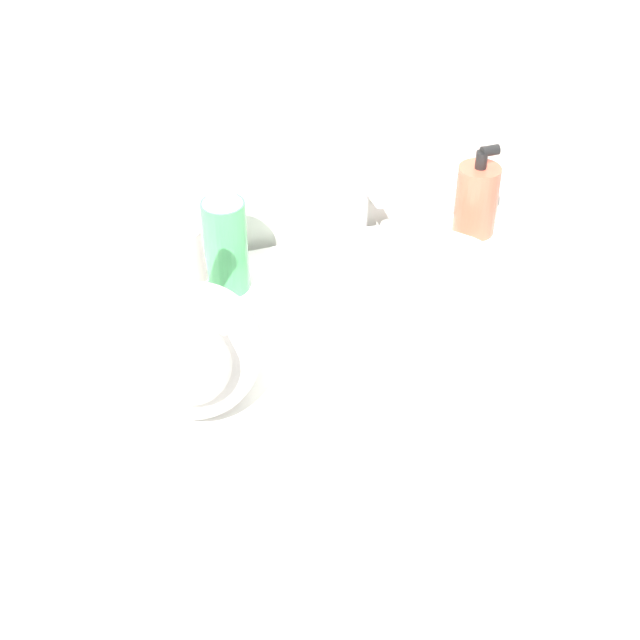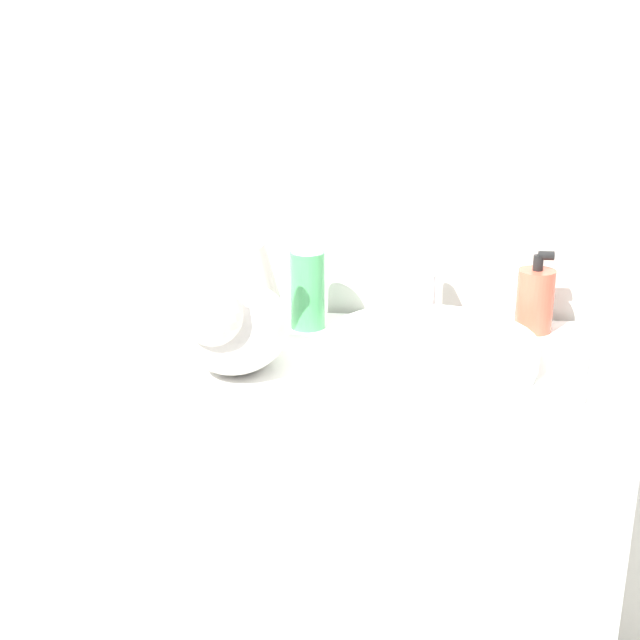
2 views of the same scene
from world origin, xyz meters
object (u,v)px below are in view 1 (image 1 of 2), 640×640
at_px(spray_bottle, 225,238).
at_px(cup, 586,321).
at_px(soap_bottle, 477,199).
at_px(cat, 196,349).

bearing_deg(spray_bottle, cup, -33.35).
bearing_deg(spray_bottle, soap_bottle, 3.41).
relative_size(soap_bottle, cup, 1.94).
bearing_deg(cat, spray_bottle, 171.05).
relative_size(cat, soap_bottle, 2.03).
distance_m(soap_bottle, cup, 0.33).
xyz_separation_m(cat, soap_bottle, (0.55, 0.27, -0.02)).
xyz_separation_m(soap_bottle, spray_bottle, (-0.45, -0.03, 0.03)).
distance_m(cat, cup, 0.57).
distance_m(cat, soap_bottle, 0.61).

